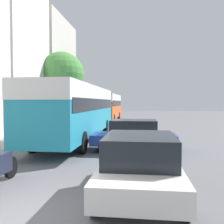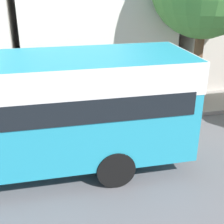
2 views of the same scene
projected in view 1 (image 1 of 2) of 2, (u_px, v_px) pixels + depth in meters
The scene contains 9 objects.
ground_plane at pixel (29, 221), 4.80m from camera, with size 120.00×120.00×0.00m, color slate.
building_far_terrace at pixel (3, 42), 19.62m from camera, with size 5.11×6.44×13.95m.
building_end_row at pixel (43, 72), 27.77m from camera, with size 5.27×8.50×11.35m.
bus_lead at pixel (77, 106), 14.62m from camera, with size 2.58×11.55×3.17m.
bus_following at pixel (106, 104), 29.04m from camera, with size 2.62×9.56×3.14m.
car_crossing at pixel (140, 164), 6.11m from camera, with size 1.96×3.89×1.49m.
car_far_curb at pixel (134, 135), 11.60m from camera, with size 3.84×1.83×1.46m.
pedestrian_near_curb at pixel (69, 114), 26.45m from camera, with size 0.39×0.39×1.74m.
street_tree at pixel (62, 75), 22.90m from camera, with size 4.11×4.11×6.73m.
Camera 1 is at (2.16, -4.48, 2.29)m, focal length 40.00 mm.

